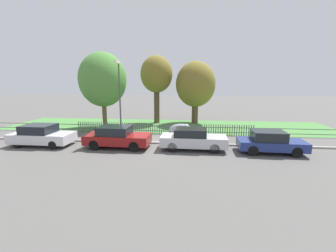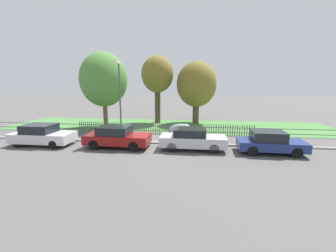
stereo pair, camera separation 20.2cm
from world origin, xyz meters
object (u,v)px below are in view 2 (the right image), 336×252
parked_car_silver_hatchback (42,135)px  covered_motorcycle (182,130)px  parked_car_navy_estate (192,139)px  street_lamp (119,92)px  tree_mid_park (196,85)px  tree_nearest_kerb (104,80)px  parked_car_red_compact (270,142)px  tree_behind_motorcycle (157,75)px  parked_car_black_saloon (117,137)px

parked_car_silver_hatchback → covered_motorcycle: (9.52, 3.05, -0.03)m
parked_car_navy_estate → street_lamp: 6.28m
street_lamp → tree_mid_park: bearing=55.7°
tree_nearest_kerb → parked_car_navy_estate: bearing=-37.0°
parked_car_red_compact → tree_behind_motorcycle: 13.73m
parked_car_black_saloon → covered_motorcycle: parked_car_black_saloon is taller
street_lamp → parked_car_red_compact: bearing=-10.2°
parked_car_silver_hatchback → covered_motorcycle: 9.99m
tree_behind_motorcycle → street_lamp: (-1.45, -7.95, -1.42)m
parked_car_black_saloon → tree_nearest_kerb: bearing=119.2°
parked_car_silver_hatchback → tree_nearest_kerb: size_ratio=0.59×
parked_car_silver_hatchback → tree_nearest_kerb: 7.76m
tree_nearest_kerb → tree_mid_park: size_ratio=1.09×
parked_car_red_compact → tree_mid_park: size_ratio=0.62×
tree_behind_motorcycle → parked_car_black_saloon: bearing=-96.8°
parked_car_silver_hatchback → parked_car_black_saloon: bearing=0.8°
parked_car_red_compact → parked_car_black_saloon: bearing=-179.1°
parked_car_red_compact → tree_nearest_kerb: 15.18m
parked_car_silver_hatchback → covered_motorcycle: bearing=17.8°
parked_car_black_saloon → tree_behind_motorcycle: size_ratio=0.61×
parked_car_black_saloon → street_lamp: bearing=101.2°
tree_mid_park → parked_car_red_compact: bearing=-65.5°
covered_motorcycle → tree_mid_park: 7.69m
parked_car_red_compact → tree_nearest_kerb: bearing=155.2°
parked_car_black_saloon → tree_behind_motorcycle: tree_behind_motorcycle is taller
parked_car_silver_hatchback → street_lamp: size_ratio=0.72×
tree_behind_motorcycle → tree_mid_park: (4.08, 0.16, -0.97)m
covered_motorcycle → tree_nearest_kerb: size_ratio=0.28×
street_lamp → tree_nearest_kerb: bearing=123.3°
parked_car_navy_estate → tree_mid_park: (0.22, 9.75, 3.36)m
tree_mid_park → street_lamp: bearing=-124.3°
parked_car_silver_hatchback → parked_car_black_saloon: (5.37, 0.06, 0.02)m
parked_car_black_saloon → tree_nearest_kerb: 8.18m
parked_car_red_compact → tree_nearest_kerb: (-13.16, 6.52, 3.84)m
parked_car_red_compact → covered_motorcycle: (-5.63, 3.11, -0.01)m
covered_motorcycle → street_lamp: 5.48m
parked_car_silver_hatchback → covered_motorcycle: size_ratio=2.12×
tree_mid_park → street_lamp: tree_mid_park is taller
parked_car_black_saloon → tree_mid_park: tree_mid_park is taller
tree_behind_motorcycle → tree_mid_park: 4.20m
parked_car_black_saloon → tree_mid_park: 11.61m
parked_car_red_compact → covered_motorcycle: bearing=152.7°
parked_car_black_saloon → covered_motorcycle: size_ratio=2.21×
covered_motorcycle → tree_nearest_kerb: (-7.53, 3.42, 3.84)m
parked_car_black_saloon → parked_car_red_compact: parked_car_black_saloon is taller
parked_car_red_compact → tree_behind_motorcycle: (-8.61, 9.77, 4.34)m
parked_car_black_saloon → covered_motorcycle: 5.11m
parked_car_navy_estate → tree_behind_motorcycle: tree_behind_motorcycle is taller
tree_behind_motorcycle → street_lamp: 8.21m
tree_behind_motorcycle → street_lamp: tree_behind_motorcycle is taller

